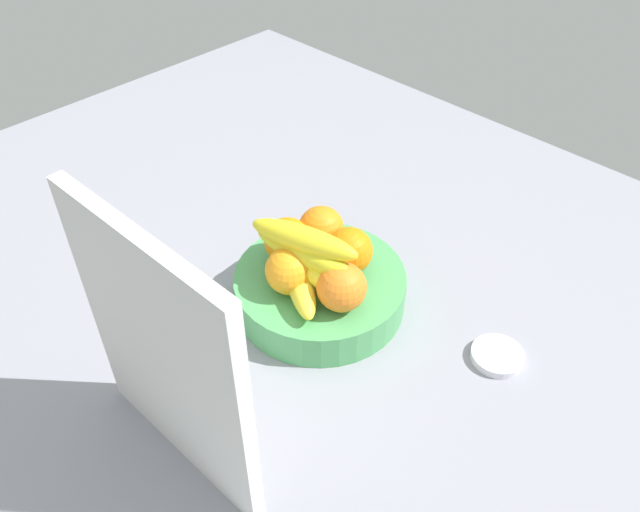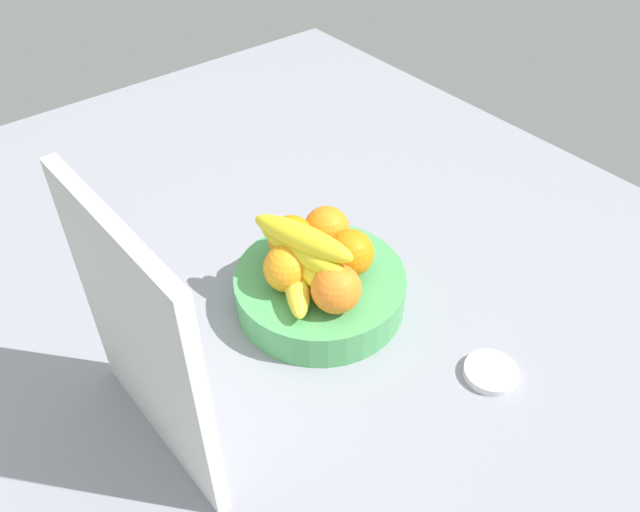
{
  "view_description": "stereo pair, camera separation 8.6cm",
  "coord_description": "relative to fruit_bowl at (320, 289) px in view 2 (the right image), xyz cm",
  "views": [
    {
      "loc": [
        -49.09,
        50.55,
        72.92
      ],
      "look_at": [
        1.09,
        -0.68,
        9.94
      ],
      "focal_mm": 35.77,
      "sensor_mm": 36.0,
      "label": 1
    },
    {
      "loc": [
        -54.89,
        44.14,
        72.92
      ],
      "look_at": [
        1.09,
        -0.68,
        9.94
      ],
      "focal_mm": 35.77,
      "sensor_mm": 36.0,
      "label": 2
    }
  ],
  "objects": [
    {
      "name": "orange_front_left",
      "position": [
        -2.04,
        -4.2,
        6.65
      ],
      "size": [
        7.35,
        7.35,
        7.35
      ],
      "primitive_type": "sphere",
      "color": "orange",
      "rests_on": "fruit_bowl"
    },
    {
      "name": "orange_front_right",
      "position": [
        4.72,
        -5.09,
        6.65
      ],
      "size": [
        7.35,
        7.35,
        7.35
      ],
      "primitive_type": "sphere",
      "color": "orange",
      "rests_on": "fruit_bowl"
    },
    {
      "name": "banana_bunch",
      "position": [
        0.42,
        3.15,
        8.27
      ],
      "size": [
        17.52,
        12.86,
        10.6
      ],
      "color": "yellow",
      "rests_on": "fruit_bowl"
    },
    {
      "name": "orange_back_right",
      "position": [
        -6.62,
        2.37,
        6.65
      ],
      "size": [
        7.35,
        7.35,
        7.35
      ],
      "primitive_type": "sphere",
      "color": "orange",
      "rests_on": "fruit_bowl"
    },
    {
      "name": "jar_lid",
      "position": [
        -26.56,
        -9.91,
        -2.34
      ],
      "size": [
        7.72,
        7.72,
        1.26
      ],
      "primitive_type": "cylinder",
      "color": "silver",
      "rests_on": "ground_plane"
    },
    {
      "name": "orange_center",
      "position": [
        6.38,
        0.75,
        6.65
      ],
      "size": [
        7.35,
        7.35,
        7.35
      ],
      "primitive_type": "sphere",
      "color": "orange",
      "rests_on": "fruit_bowl"
    },
    {
      "name": "fruit_bowl",
      "position": [
        0.0,
        0.0,
        0.0
      ],
      "size": [
        26.72,
        26.72,
        5.94
      ],
      "primitive_type": "cylinder",
      "color": "#4CA05B",
      "rests_on": "ground_plane"
    },
    {
      "name": "orange_back_left",
      "position": [
        1.19,
        5.13,
        6.65
      ],
      "size": [
        7.35,
        7.35,
        7.35
      ],
      "primitive_type": "sphere",
      "color": "orange",
      "rests_on": "fruit_bowl"
    },
    {
      "name": "ground_plane",
      "position": [
        -1.09,
        0.68,
        -4.47
      ],
      "size": [
        180.0,
        140.0,
        3.0
      ],
      "primitive_type": "cube",
      "color": "gray"
    },
    {
      "name": "cutting_board",
      "position": [
        -6.09,
        30.85,
        15.03
      ],
      "size": [
        28.03,
        2.45,
        36.0
      ],
      "primitive_type": "cube",
      "rotation": [
        0.0,
        0.0,
        0.02
      ],
      "color": "silver",
      "rests_on": "ground_plane"
    }
  ]
}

